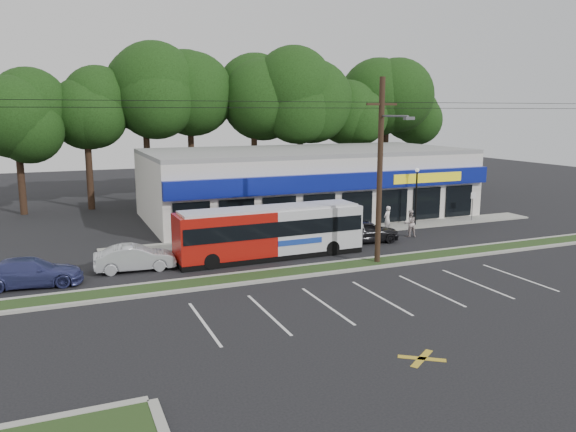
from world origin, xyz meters
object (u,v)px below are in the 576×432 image
at_px(car_dark, 365,231).
at_px(car_blue, 31,272).
at_px(car_silver, 135,258).
at_px(pedestrian_b, 410,223).
at_px(lamp_post, 416,190).
at_px(metrobus, 270,231).
at_px(pedestrian_a, 387,219).
at_px(sign_post, 473,201).
at_px(utility_pole, 378,165).

relative_size(car_dark, car_blue, 0.92).
bearing_deg(car_silver, pedestrian_b, -82.36).
xyz_separation_m(car_dark, car_silver, (-14.41, -0.97, -0.06)).
bearing_deg(pedestrian_b, lamp_post, -123.84).
height_order(car_blue, pedestrian_b, pedestrian_b).
relative_size(car_dark, car_silver, 1.05).
xyz_separation_m(car_dark, car_blue, (-19.35, -1.78, -0.05)).
relative_size(lamp_post, car_blue, 0.90).
relative_size(metrobus, car_dark, 2.52).
xyz_separation_m(car_silver, pedestrian_a, (17.50, 3.21, 0.22)).
xyz_separation_m(sign_post, car_blue, (-30.40, -4.68, -0.87)).
distance_m(metrobus, car_dark, 7.02).
bearing_deg(utility_pole, lamp_post, 43.95).
bearing_deg(pedestrian_a, utility_pole, 27.41).
bearing_deg(metrobus, sign_post, 11.56).
xyz_separation_m(utility_pole, lamp_post, (8.17, 7.87, -2.74)).
height_order(lamp_post, car_silver, lamp_post).
height_order(sign_post, car_dark, sign_post).
distance_m(sign_post, pedestrian_b, 7.88).
distance_m(lamp_post, metrobus, 13.67).
distance_m(car_dark, car_blue, 19.44).
distance_m(car_silver, car_blue, 5.01).
distance_m(lamp_post, car_dark, 7.07).
height_order(car_blue, pedestrian_a, pedestrian_a).
bearing_deg(utility_pole, metrobus, 143.09).
distance_m(car_silver, pedestrian_b, 18.08).
bearing_deg(car_blue, car_dark, -78.16).
xyz_separation_m(utility_pole, sign_post, (13.17, 7.65, -3.86)).
xyz_separation_m(car_silver, pedestrian_b, (18.03, 1.29, 0.22)).
xyz_separation_m(sign_post, car_dark, (-11.05, -2.89, -0.82)).
bearing_deg(lamp_post, car_blue, -169.08).
bearing_deg(metrobus, lamp_post, 17.15).
xyz_separation_m(sign_post, car_silver, (-25.46, -3.86, -0.87)).
height_order(car_dark, pedestrian_b, pedestrian_b).
height_order(utility_pole, lamp_post, utility_pole).
bearing_deg(metrobus, car_blue, -178.48).
relative_size(lamp_post, car_silver, 1.03).
distance_m(car_blue, pedestrian_a, 22.81).
distance_m(metrobus, pedestrian_b, 10.63).
distance_m(car_dark, pedestrian_b, 3.64).
bearing_deg(metrobus, car_dark, 8.51).
bearing_deg(pedestrian_b, pedestrian_a, -67.57).
relative_size(car_blue, pedestrian_a, 2.62).
bearing_deg(utility_pole, sign_post, 30.15).
height_order(metrobus, car_blue, metrobus).
bearing_deg(lamp_post, car_dark, -152.73).
xyz_separation_m(car_blue, pedestrian_b, (22.98, 2.10, 0.22)).
height_order(lamp_post, pedestrian_b, lamp_post).
height_order(utility_pole, car_dark, utility_pole).
xyz_separation_m(metrobus, car_silver, (-7.53, 0.21, -0.86)).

